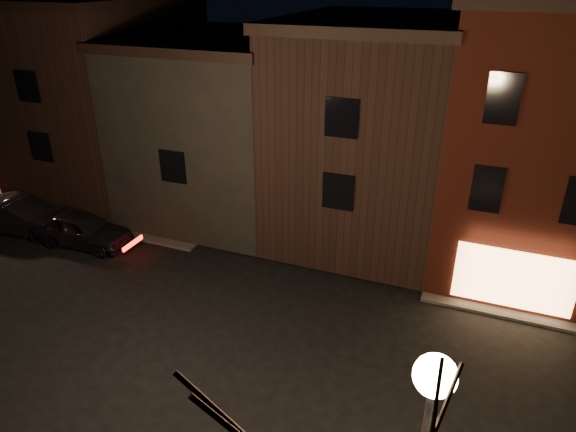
{
  "coord_description": "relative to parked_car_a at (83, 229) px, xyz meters",
  "views": [
    {
      "loc": [
        6.33,
        -11.6,
        11.18
      ],
      "look_at": [
        0.14,
        3.82,
        3.2
      ],
      "focal_mm": 32.0,
      "sensor_mm": 36.0,
      "label": 1
    }
  ],
  "objects": [
    {
      "name": "corner_building",
      "position": [
        17.74,
        5.64,
        4.63
      ],
      "size": [
        6.5,
        8.5,
        10.5
      ],
      "color": "#41130B",
      "rests_on": "ground"
    },
    {
      "name": "row_building_a",
      "position": [
        11.24,
        6.66,
        4.07
      ],
      "size": [
        7.3,
        10.3,
        9.4
      ],
      "color": "black",
      "rests_on": "ground"
    },
    {
      "name": "row_building_b",
      "position": [
        3.99,
        6.66,
        3.57
      ],
      "size": [
        7.8,
        10.3,
        8.4
      ],
      "color": "black",
      "rests_on": "ground"
    },
    {
      "name": "sidewalk_far_left",
      "position": [
        -10.26,
        16.16,
        -0.71
      ],
      "size": [
        30.0,
        30.0,
        0.12
      ],
      "primitive_type": "cube",
      "color": "#2D2B28",
      "rests_on": "ground"
    },
    {
      "name": "parked_car_a",
      "position": [
        0.0,
        0.0,
        0.0
      ],
      "size": [
        4.59,
        2.05,
        1.53
      ],
      "primitive_type": "imported",
      "rotation": [
        0.0,
        0.0,
        1.63
      ],
      "color": "black",
      "rests_on": "ground"
    },
    {
      "name": "row_building_c",
      "position": [
        -3.26,
        6.66,
        4.32
      ],
      "size": [
        7.3,
        10.3,
        9.9
      ],
      "color": "black",
      "rests_on": "ground"
    },
    {
      "name": "ground",
      "position": [
        9.74,
        -3.84,
        -0.77
      ],
      "size": [
        120.0,
        120.0,
        0.0
      ],
      "primitive_type": "plane",
      "color": "black",
      "rests_on": "ground"
    },
    {
      "name": "parked_car_b",
      "position": [
        -3.57,
        -0.1,
        0.06
      ],
      "size": [
        5.18,
        2.3,
        1.65
      ],
      "primitive_type": "imported",
      "rotation": [
        0.0,
        0.0,
        1.68
      ],
      "color": "black",
      "rests_on": "ground"
    }
  ]
}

